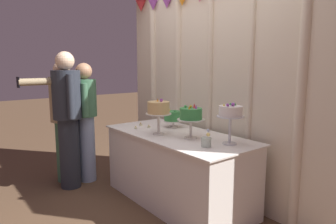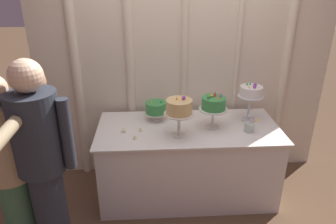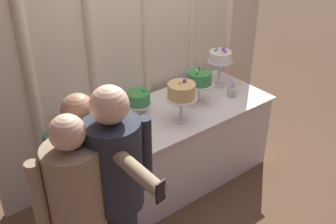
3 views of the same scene
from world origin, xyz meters
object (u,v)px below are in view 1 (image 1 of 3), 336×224
Objects in this scene: flower_vase at (206,141)px; tealight_near_left at (136,128)px; cake_display_midleft at (159,109)px; tealight_near_right at (149,127)px; cake_display_leftmost at (173,117)px; guest_girl_blue_dress at (63,116)px; guest_man_pink_jacket at (68,115)px; cake_display_midright at (191,115)px; cake_display_rightmost at (230,113)px; guest_man_dark_suit at (86,117)px; cake_table at (177,168)px; tealight_far_left at (141,125)px.

flower_vase reaches higher than tealight_near_left.
tealight_near_right is at bearing 162.16° from cake_display_midleft.
guest_girl_blue_dress reaches higher than cake_display_leftmost.
cake_display_midleft is 0.23× the size of guest_man_pink_jacket.
cake_display_midleft is at bearing -176.14° from flower_vase.
cake_display_midleft reaches higher than cake_display_midright.
tealight_near_left is at bearing -175.51° from flower_vase.
cake_display_midright is 2.15× the size of flower_vase.
flower_vase is at bearing -104.11° from cake_display_rightmost.
guest_man_pink_jacket is at bearing -6.84° from guest_girl_blue_dress.
guest_man_pink_jacket is at bearing -74.81° from guest_man_dark_suit.
guest_man_pink_jacket reaches higher than cake_table.
guest_man_dark_suit is (-0.76, -0.48, 0.07)m from tealight_near_right.
guest_man_dark_suit is at bearing -160.56° from cake_display_rightmost.
guest_man_dark_suit is at bearing -155.53° from tealight_near_left.
flower_vase is 3.97× the size of tealight_near_right.
cake_display_leftmost is at bearing 119.12° from cake_display_midleft.
guest_girl_blue_dress is (-2.06, -0.90, -0.22)m from cake_display_rightmost.
guest_man_dark_suit is 0.28m from guest_man_pink_jacket.
cake_display_leftmost is at bearing 160.41° from flower_vase.
flower_vase is (-0.06, -0.25, -0.25)m from cake_display_rightmost.
cake_display_midright is 0.76m from tealight_near_right.
cake_display_rightmost is 0.36m from flower_vase.
cake_display_rightmost is (0.76, 0.30, 0.02)m from cake_display_midleft.
cake_display_rightmost is 9.54× the size of tealight_near_right.
cake_display_midright is at bearing 14.52° from tealight_near_left.
cake_display_rightmost is 9.64× the size of tealight_far_left.
cake_display_rightmost is at bearing 21.60° from cake_display_midleft.
cake_table is 1.52m from guest_man_pink_jacket.
cake_display_midleft reaches higher than cake_table.
cake_display_midright is 0.90× the size of cake_display_rightmost.
guest_girl_blue_dress reaches higher than tealight_near_left.
guest_man_dark_suit is (-1.13, -0.37, -0.20)m from cake_display_midleft.
guest_man_pink_jacket is (-0.65, -0.59, 0.14)m from tealight_near_left.
cake_table is at bearing 57.13° from cake_display_midleft.
guest_girl_blue_dress is at bearing -155.41° from cake_display_midleft.
cake_display_leftmost is at bearing 49.31° from guest_man_pink_jacket.
cake_display_leftmost is 0.64× the size of cake_display_midright.
cake_table is 0.70m from tealight_near_left.
tealight_near_left is at bearing -52.02° from tealight_far_left.
cake_display_midright is at bearing 24.51° from guest_girl_blue_dress.
cake_display_rightmost reaches higher than cake_display_midleft.
tealight_near_left is at bearing -157.76° from cake_table.
flower_vase is 1.06m from tealight_near_right.
cake_display_leftmost is 1.38× the size of flower_vase.
tealight_far_left is at bearing 41.89° from guest_girl_blue_dress.
tealight_far_left is 0.03× the size of guest_man_dark_suit.
cake_table is 0.76m from tealight_far_left.
tealight_near_right is (0.05, 0.16, -0.00)m from tealight_near_left.
cake_display_midleft is at bearing -11.22° from tealight_far_left.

